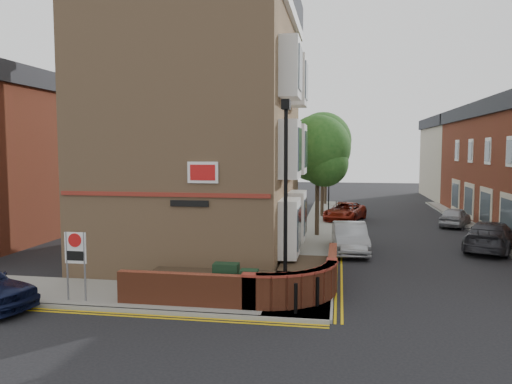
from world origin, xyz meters
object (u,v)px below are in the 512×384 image
object	(u,v)px
lamppost	(286,201)
silver_car_near	(350,238)
utility_cabinet_large	(226,282)
zone_sign	(76,253)

from	to	relation	value
lamppost	silver_car_near	world-z (taller)	lamppost
utility_cabinet_large	zone_sign	size ratio (longest dim) A/B	0.55
silver_car_near	lamppost	bearing A→B (deg)	-107.79
utility_cabinet_large	silver_car_near	bearing A→B (deg)	65.10
lamppost	utility_cabinet_large	distance (m)	3.24
zone_sign	silver_car_near	xyz separation A→B (m)	(8.74, 9.51, -0.93)
lamppost	silver_car_near	size ratio (longest dim) A/B	1.46
lamppost	utility_cabinet_large	world-z (taller)	lamppost
lamppost	zone_sign	world-z (taller)	lamppost
lamppost	utility_cabinet_large	size ratio (longest dim) A/B	5.25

